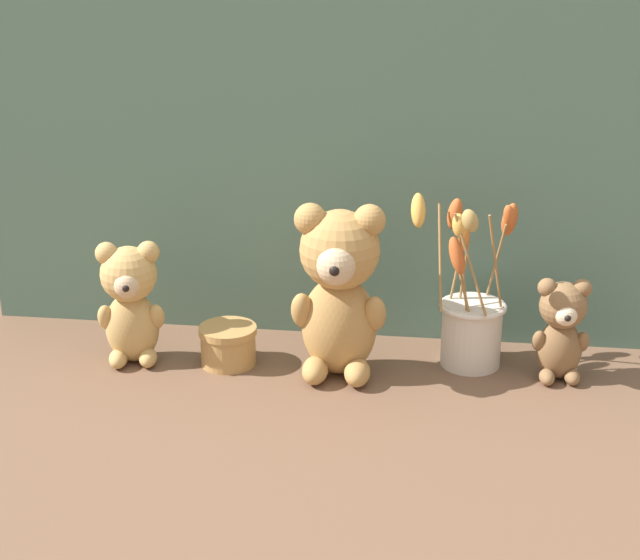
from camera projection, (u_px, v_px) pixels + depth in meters
name	position (u px, v px, depth m)	size (l,w,h in m)	color
ground_plane	(318.00, 371.00, 1.65)	(4.00, 4.00, 0.00)	brown
backdrop_wall	(331.00, 146.00, 1.69)	(1.27, 0.02, 0.70)	#4C6B5B
teddy_bear_large	(339.00, 289.00, 1.59)	(0.16, 0.15, 0.30)	tan
teddy_bear_medium	(131.00, 300.00, 1.65)	(0.12, 0.11, 0.21)	tan
teddy_bear_small	(561.00, 327.00, 1.60)	(0.09, 0.09, 0.18)	olive
flower_vase	(471.00, 316.00, 1.65)	(0.19, 0.15, 0.31)	silver
decorative_tin_tall	(228.00, 345.00, 1.67)	(0.10, 0.10, 0.07)	tan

